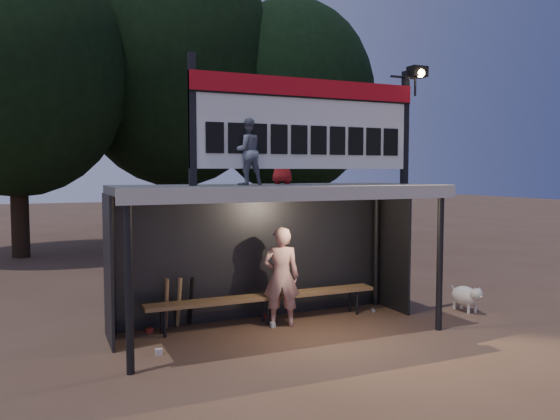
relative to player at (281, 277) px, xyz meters
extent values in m
plane|color=brown|center=(-0.18, -0.31, -0.82)|extent=(80.00, 80.00, 0.00)
imported|color=silver|center=(0.00, 0.00, 0.00)|extent=(0.69, 0.57, 1.63)
imported|color=slate|center=(-0.70, -0.30, 2.01)|extent=(0.51, 0.41, 1.01)
imported|color=#AF1B1E|center=(0.11, 0.21, 1.95)|extent=(0.52, 0.48, 0.89)
cube|color=#414143|center=(-0.18, -0.31, 1.44)|extent=(5.00, 2.00, 0.12)
cube|color=beige|center=(-0.18, -1.33, 1.40)|extent=(5.10, 0.06, 0.20)
cylinder|color=black|center=(-2.58, -1.21, 0.28)|extent=(0.10, 0.10, 2.20)
cylinder|color=black|center=(2.22, -1.21, 0.28)|extent=(0.10, 0.10, 2.20)
cylinder|color=black|center=(-2.58, 0.59, 0.28)|extent=(0.10, 0.10, 2.20)
cylinder|color=black|center=(2.22, 0.59, 0.28)|extent=(0.10, 0.10, 2.20)
cube|color=black|center=(-0.18, 0.69, 0.28)|extent=(5.00, 0.04, 2.20)
cube|color=black|center=(-2.68, 0.19, 0.28)|extent=(0.04, 1.00, 2.20)
cube|color=black|center=(2.32, 0.19, 0.28)|extent=(0.04, 1.00, 2.20)
cylinder|color=black|center=(-0.18, 0.69, 1.33)|extent=(5.00, 0.06, 0.06)
cube|color=black|center=(-1.53, -0.31, 2.45)|extent=(0.10, 0.10, 1.90)
cube|color=black|center=(2.17, -0.31, 2.45)|extent=(0.10, 0.10, 1.90)
cube|color=white|center=(0.32, -0.31, 2.45)|extent=(3.80, 0.08, 1.40)
cube|color=red|center=(0.32, -0.36, 3.01)|extent=(3.80, 0.04, 0.28)
cube|color=black|center=(0.32, -0.36, 2.86)|extent=(3.80, 0.02, 0.03)
cube|color=black|center=(-1.21, -0.36, 2.20)|extent=(0.27, 0.03, 0.45)
cube|color=black|center=(-0.87, -0.36, 2.20)|extent=(0.27, 0.03, 0.45)
cube|color=black|center=(-0.53, -0.36, 2.20)|extent=(0.27, 0.03, 0.45)
cube|color=black|center=(-0.19, -0.36, 2.20)|extent=(0.27, 0.03, 0.45)
cube|color=black|center=(0.15, -0.36, 2.20)|extent=(0.27, 0.03, 0.45)
cube|color=black|center=(0.49, -0.36, 2.20)|extent=(0.27, 0.03, 0.45)
cube|color=black|center=(0.83, -0.36, 2.20)|extent=(0.27, 0.03, 0.45)
cube|color=black|center=(1.17, -0.36, 2.20)|extent=(0.27, 0.03, 0.45)
cube|color=black|center=(1.51, -0.36, 2.20)|extent=(0.27, 0.03, 0.45)
cube|color=black|center=(1.85, -0.36, 2.20)|extent=(0.27, 0.03, 0.45)
cylinder|color=black|center=(2.12, -0.31, 3.30)|extent=(0.50, 0.04, 0.04)
cylinder|color=black|center=(2.37, -0.31, 3.15)|extent=(0.04, 0.04, 0.30)
cube|color=black|center=(2.37, -0.36, 3.40)|extent=(0.30, 0.22, 0.18)
sphere|color=#FFD88C|center=(2.37, -0.45, 3.36)|extent=(0.14, 0.14, 0.14)
cube|color=olive|center=(-0.18, 0.24, -0.37)|extent=(4.00, 0.35, 0.06)
cylinder|color=black|center=(-1.88, 0.12, -0.59)|extent=(0.05, 0.05, 0.45)
cylinder|color=black|center=(-1.88, 0.36, -0.59)|extent=(0.05, 0.05, 0.45)
cylinder|color=black|center=(-0.18, 0.12, -0.59)|extent=(0.05, 0.05, 0.45)
cylinder|color=black|center=(-0.18, 0.36, -0.59)|extent=(0.05, 0.05, 0.45)
cylinder|color=black|center=(1.52, 0.12, -0.59)|extent=(0.05, 0.05, 0.45)
cylinder|color=black|center=(1.52, 0.36, -0.59)|extent=(0.05, 0.05, 0.45)
cylinder|color=black|center=(-4.18, 9.69, 1.05)|extent=(0.50, 0.50, 3.74)
ellipsoid|color=black|center=(-4.18, 9.69, 4.71)|extent=(6.46, 6.46, 7.48)
cylinder|color=black|center=(0.82, 11.19, 1.27)|extent=(0.50, 0.50, 4.18)
ellipsoid|color=black|center=(0.82, 11.19, 5.36)|extent=(7.22, 7.22, 8.36)
cylinder|color=#302015|center=(4.82, 10.19, 0.94)|extent=(0.50, 0.50, 3.52)
ellipsoid|color=black|center=(4.82, 10.19, 4.38)|extent=(6.08, 6.08, 7.04)
ellipsoid|color=silver|center=(3.45, -0.45, -0.55)|extent=(0.36, 0.58, 0.36)
sphere|color=beige|center=(3.45, -0.73, -0.46)|extent=(0.22, 0.22, 0.22)
cone|color=beige|center=(3.45, -0.83, -0.48)|extent=(0.10, 0.10, 0.10)
cone|color=beige|center=(3.40, -0.75, -0.36)|extent=(0.06, 0.06, 0.07)
cone|color=beige|center=(3.50, -0.75, -0.36)|extent=(0.06, 0.06, 0.07)
cylinder|color=beige|center=(3.37, -0.63, -0.73)|extent=(0.05, 0.05, 0.18)
cylinder|color=beige|center=(3.53, -0.63, -0.73)|extent=(0.05, 0.05, 0.18)
cylinder|color=beige|center=(3.37, -0.27, -0.73)|extent=(0.05, 0.05, 0.18)
cylinder|color=silver|center=(3.53, -0.27, -0.73)|extent=(0.05, 0.05, 0.18)
cylinder|color=beige|center=(3.45, -0.15, -0.48)|extent=(0.04, 0.16, 0.14)
cylinder|color=olive|center=(-1.77, 0.51, -0.39)|extent=(0.07, 0.27, 0.84)
cylinder|color=#A7814E|center=(-1.57, 0.51, -0.39)|extent=(0.07, 0.30, 0.83)
cylinder|color=black|center=(-1.37, 0.51, -0.39)|extent=(0.08, 0.33, 0.83)
cube|color=red|center=(-2.06, 0.46, -0.78)|extent=(0.12, 0.11, 0.08)
cylinder|color=#B3B4B9|center=(1.87, 0.15, -0.78)|extent=(0.11, 0.14, 0.07)
cube|color=beige|center=(-2.12, -0.62, -0.78)|extent=(0.10, 0.08, 0.08)
cylinder|color=#A9251C|center=(-0.07, 0.57, -0.78)|extent=(0.07, 0.12, 0.07)
cube|color=#BBBAC0|center=(-0.16, -0.02, -0.78)|extent=(0.08, 0.11, 0.08)
camera|label=1|loc=(-3.51, -8.06, 1.70)|focal=35.00mm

